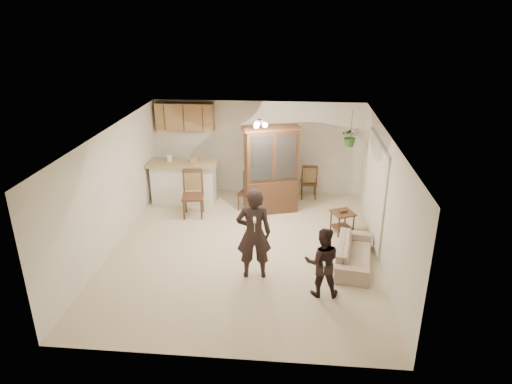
# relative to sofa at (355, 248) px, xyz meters

# --- Properties ---
(floor) EXTENTS (6.50, 6.50, 0.00)m
(floor) POSITION_rel_sofa_xyz_m (-2.21, 0.42, -0.37)
(floor) COLOR beige
(floor) RESTS_ON ground
(ceiling) EXTENTS (5.50, 6.50, 0.02)m
(ceiling) POSITION_rel_sofa_xyz_m (-2.21, 0.42, 2.13)
(ceiling) COLOR white
(ceiling) RESTS_ON wall_back
(wall_back) EXTENTS (5.50, 0.02, 2.50)m
(wall_back) POSITION_rel_sofa_xyz_m (-2.21, 3.67, 0.88)
(wall_back) COLOR silver
(wall_back) RESTS_ON ground
(wall_front) EXTENTS (5.50, 0.02, 2.50)m
(wall_front) POSITION_rel_sofa_xyz_m (-2.21, -2.83, 0.88)
(wall_front) COLOR silver
(wall_front) RESTS_ON ground
(wall_left) EXTENTS (0.02, 6.50, 2.50)m
(wall_left) POSITION_rel_sofa_xyz_m (-4.96, 0.42, 0.88)
(wall_left) COLOR silver
(wall_left) RESTS_ON ground
(wall_right) EXTENTS (0.02, 6.50, 2.50)m
(wall_right) POSITION_rel_sofa_xyz_m (0.54, 0.42, 0.88)
(wall_right) COLOR silver
(wall_right) RESTS_ON ground
(breakfast_bar) EXTENTS (1.60, 0.55, 1.00)m
(breakfast_bar) POSITION_rel_sofa_xyz_m (-4.06, 2.77, 0.13)
(breakfast_bar) COLOR white
(breakfast_bar) RESTS_ON floor
(bar_top) EXTENTS (1.75, 0.70, 0.08)m
(bar_top) POSITION_rel_sofa_xyz_m (-4.06, 2.77, 0.68)
(bar_top) COLOR tan
(bar_top) RESTS_ON breakfast_bar
(upper_cabinets) EXTENTS (1.50, 0.34, 0.70)m
(upper_cabinets) POSITION_rel_sofa_xyz_m (-4.11, 3.49, 1.73)
(upper_cabinets) COLOR #8F613E
(upper_cabinets) RESTS_ON wall_back
(vertical_blinds) EXTENTS (0.06, 2.30, 2.10)m
(vertical_blinds) POSITION_rel_sofa_xyz_m (0.50, 1.32, 0.73)
(vertical_blinds) COLOR silver
(vertical_blinds) RESTS_ON wall_right
(ceiling_fixture) EXTENTS (0.36, 0.36, 0.20)m
(ceiling_fixture) POSITION_rel_sofa_xyz_m (-2.01, 1.62, 2.03)
(ceiling_fixture) COLOR #FFE3BF
(ceiling_fixture) RESTS_ON ceiling
(hanging_plant) EXTENTS (0.43, 0.37, 0.48)m
(hanging_plant) POSITION_rel_sofa_xyz_m (0.09, 2.82, 1.48)
(hanging_plant) COLOR #275622
(hanging_plant) RESTS_ON ceiling
(plant_cord) EXTENTS (0.01, 0.01, 0.65)m
(plant_cord) POSITION_rel_sofa_xyz_m (0.09, 2.82, 1.81)
(plant_cord) COLOR black
(plant_cord) RESTS_ON ceiling
(sofa) EXTENTS (1.01, 1.97, 0.73)m
(sofa) POSITION_rel_sofa_xyz_m (0.00, 0.00, 0.00)
(sofa) COLOR beige
(sofa) RESTS_ON floor
(adult) EXTENTS (0.71, 0.51, 1.80)m
(adult) POSITION_rel_sofa_xyz_m (-1.93, -0.59, 0.53)
(adult) COLOR black
(adult) RESTS_ON floor
(child) EXTENTS (0.67, 0.54, 1.35)m
(child) POSITION_rel_sofa_xyz_m (-0.69, -1.08, 0.31)
(child) COLOR black
(child) RESTS_ON floor
(china_hutch) EXTENTS (1.45, 0.90, 2.13)m
(china_hutch) POSITION_rel_sofa_xyz_m (-1.80, 2.42, 0.69)
(china_hutch) COLOR #3D2016
(china_hutch) RESTS_ON floor
(side_table) EXTENTS (0.61, 0.61, 0.56)m
(side_table) POSITION_rel_sofa_xyz_m (-0.12, 1.36, -0.10)
(side_table) COLOR #3D2016
(side_table) RESTS_ON floor
(chair_bar) EXTENTS (0.57, 0.57, 1.14)m
(chair_bar) POSITION_rel_sofa_xyz_m (-3.64, 1.93, -0.04)
(chair_bar) COLOR #3D2016
(chair_bar) RESTS_ON floor
(chair_hutch_left) EXTENTS (0.53, 0.53, 0.94)m
(chair_hutch_left) POSITION_rel_sofa_xyz_m (-2.38, 2.48, -0.10)
(chair_hutch_left) COLOR #3D2016
(chair_hutch_left) RESTS_ON floor
(chair_hutch_right) EXTENTS (0.43, 0.43, 0.96)m
(chair_hutch_right) POSITION_rel_sofa_xyz_m (-0.84, 3.37, -0.10)
(chair_hutch_right) COLOR #3D2016
(chair_hutch_right) RESTS_ON floor
(controller_adult) EXTENTS (0.07, 0.16, 0.05)m
(controller_adult) POSITION_rel_sofa_xyz_m (-1.87, -1.01, 1.00)
(controller_adult) COLOR white
(controller_adult) RESTS_ON adult
(controller_child) EXTENTS (0.04, 0.11, 0.03)m
(controller_child) POSITION_rel_sofa_xyz_m (-0.68, -1.38, 0.42)
(controller_child) COLOR white
(controller_child) RESTS_ON child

